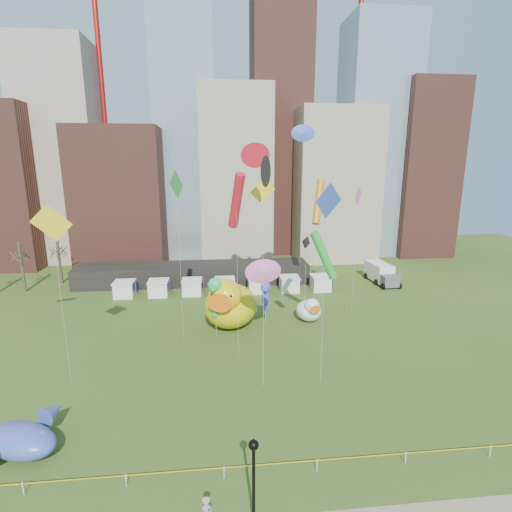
{
  "coord_description": "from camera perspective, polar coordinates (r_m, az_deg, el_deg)",
  "views": [
    {
      "loc": [
        -0.1,
        -20.48,
        19.35
      ],
      "look_at": [
        3.09,
        10.13,
        12.0
      ],
      "focal_mm": 27.0,
      "sensor_mm": 36.0,
      "label": 1
    }
  ],
  "objects": [
    {
      "name": "pavilion",
      "position": [
        65.07,
        -9.16,
        -2.57
      ],
      "size": [
        38.0,
        6.0,
        3.2
      ],
      "primitive_type": "cube",
      "color": "black",
      "rests_on": "ground"
    },
    {
      "name": "kite_1",
      "position": [
        51.08,
        14.89,
        8.25
      ],
      "size": [
        1.57,
        1.85,
        16.67
      ],
      "color": "silver",
      "rests_on": "ground"
    },
    {
      "name": "kite_11",
      "position": [
        41.42,
        -11.7,
        9.98
      ],
      "size": [
        1.11,
        2.82,
        18.84
      ],
      "color": "silver",
      "rests_on": "ground"
    },
    {
      "name": "whale_inflatable",
      "position": [
        33.23,
        -31.25,
        -22.06
      ],
      "size": [
        6.13,
        6.77,
        2.4
      ],
      "rotation": [
        0.0,
        0.0,
        -0.4
      ],
      "color": "#543EAA",
      "rests_on": "ground"
    },
    {
      "name": "lamppost",
      "position": [
        23.66,
        -0.35,
        -29.35
      ],
      "size": [
        0.56,
        0.56,
        5.37
      ],
      "color": "black",
      "rests_on": "footpath"
    },
    {
      "name": "kite_8",
      "position": [
        36.61,
        -2.9,
        8.12
      ],
      "size": [
        1.78,
        3.33,
        18.7
      ],
      "color": "silver",
      "rests_on": "ground"
    },
    {
      "name": "skyline",
      "position": [
        81.6,
        -4.43,
        14.86
      ],
      "size": [
        101.0,
        23.0,
        68.0
      ],
      "color": "brown",
      "rests_on": "ground"
    },
    {
      "name": "big_duck",
      "position": [
        46.64,
        -3.93,
        -7.06
      ],
      "size": [
        8.23,
        9.42,
        6.63
      ],
      "rotation": [
        0.0,
        0.0,
        -0.31
      ],
      "color": "#E1BF0B",
      "rests_on": "ground"
    },
    {
      "name": "kite_0",
      "position": [
        49.05,
        -0.03,
        14.69
      ],
      "size": [
        2.46,
        2.42,
        21.97
      ],
      "color": "silver",
      "rests_on": "ground"
    },
    {
      "name": "caution_tape",
      "position": [
        27.72,
        -4.78,
        -28.97
      ],
      "size": [
        50.0,
        0.06,
        0.9
      ],
      "color": "white",
      "rests_on": "ground"
    },
    {
      "name": "small_duck",
      "position": [
        49.39,
        7.9,
        -7.89
      ],
      "size": [
        3.51,
        4.43,
        3.27
      ],
      "rotation": [
        0.0,
        0.0,
        0.12
      ],
      "color": "white",
      "rests_on": "ground"
    },
    {
      "name": "kite_6",
      "position": [
        53.19,
        9.23,
        7.93
      ],
      "size": [
        2.51,
        3.66,
        17.44
      ],
      "color": "silver",
      "rests_on": "ground"
    },
    {
      "name": "kite_2",
      "position": [
        46.72,
        7.46,
        1.98
      ],
      "size": [
        1.61,
        2.89,
        10.66
      ],
      "color": "silver",
      "rests_on": "ground"
    },
    {
      "name": "bare_trees",
      "position": [
        69.74,
        -31.3,
        -1.27
      ],
      "size": [
        8.44,
        6.44,
        8.5
      ],
      "color": "#382B21",
      "rests_on": "ground"
    },
    {
      "name": "kite_9",
      "position": [
        37.31,
        1.14,
        -2.37
      ],
      "size": [
        2.47,
        0.73,
        10.43
      ],
      "color": "silver",
      "rests_on": "ground"
    },
    {
      "name": "crane_right",
      "position": [
        94.11,
        15.73,
        30.01
      ],
      "size": [
        23.0,
        1.0,
        76.0
      ],
      "color": "red",
      "rests_on": "ground"
    },
    {
      "name": "box_truck",
      "position": [
        67.71,
        17.98,
        -2.41
      ],
      "size": [
        3.46,
        7.66,
        3.17
      ],
      "rotation": [
        0.0,
        0.0,
        0.07
      ],
      "color": "white",
      "rests_on": "ground"
    },
    {
      "name": "seahorse_purple",
      "position": [
        47.08,
        1.44,
        -5.65
      ],
      "size": [
        1.31,
        1.61,
        5.48
      ],
      "rotation": [
        0.0,
        0.0,
        -0.07
      ],
      "color": "silver",
      "rests_on": "ground"
    },
    {
      "name": "crane_left",
      "position": [
        91.31,
        -22.04,
        30.12
      ],
      "size": [
        23.0,
        1.0,
        76.0
      ],
      "color": "red",
      "rests_on": "ground"
    },
    {
      "name": "kite_13",
      "position": [
        48.24,
        7.04,
        17.54
      ],
      "size": [
        2.0,
        0.52,
        23.95
      ],
      "color": "silver",
      "rests_on": "ground"
    },
    {
      "name": "kite_10",
      "position": [
        30.76,
        1.2,
        12.37
      ],
      "size": [
        1.12,
        2.39,
        20.02
      ],
      "color": "silver",
      "rests_on": "ground"
    },
    {
      "name": "kite_12",
      "position": [
        54.65,
        0.98,
        9.47
      ],
      "size": [
        3.49,
        0.69,
        17.51
      ],
      "color": "silver",
      "rests_on": "ground"
    },
    {
      "name": "kite_5",
      "position": [
        32.24,
        10.61,
        7.6
      ],
      "size": [
        1.39,
        2.67,
        17.95
      ],
      "color": "silver",
      "rests_on": "ground"
    },
    {
      "name": "kite_3",
      "position": [
        43.38,
        9.99,
        0.12
      ],
      "size": [
        3.31,
        1.11,
        12.3
      ],
      "color": "silver",
      "rests_on": "ground"
    },
    {
      "name": "ground",
      "position": [
        28.18,
        -4.75,
        -29.99
      ],
      "size": [
        160.0,
        160.0,
        0.0
      ],
      "primitive_type": "plane",
      "color": "#375119",
      "rests_on": "ground"
    },
    {
      "name": "vendor_tents",
      "position": [
        59.37,
        -4.59,
        -4.51
      ],
      "size": [
        33.24,
        2.8,
        2.4
      ],
      "color": "white",
      "rests_on": "ground"
    },
    {
      "name": "seahorse_green",
      "position": [
        43.56,
        -6.05,
        -5.7
      ],
      "size": [
        1.86,
        2.19,
        7.09
      ],
      "rotation": [
        0.0,
        0.0,
        -0.19
      ],
      "color": "silver",
      "rests_on": "ground"
    },
    {
      "name": "kite_4",
      "position": [
        36.01,
        -27.99,
        4.04
      ],
      "size": [
        2.85,
        1.42,
        16.21
      ],
      "color": "silver",
      "rests_on": "ground"
    }
  ]
}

